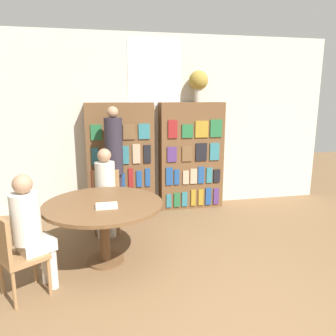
% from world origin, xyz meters
% --- Properties ---
extents(wall_back, '(6.40, 0.07, 3.00)m').
position_xyz_m(wall_back, '(0.00, 3.54, 1.51)').
color(wall_back, beige).
rests_on(wall_back, ground_plane).
extents(bookshelf_left, '(1.12, 0.34, 1.87)m').
position_xyz_m(bookshelf_left, '(-0.62, 3.35, 0.93)').
color(bookshelf_left, brown).
rests_on(bookshelf_left, ground_plane).
extents(bookshelf_right, '(1.12, 0.34, 1.87)m').
position_xyz_m(bookshelf_right, '(0.62, 3.35, 0.93)').
color(bookshelf_right, brown).
rests_on(bookshelf_right, ground_plane).
extents(flower_vase, '(0.33, 0.33, 0.53)m').
position_xyz_m(flower_vase, '(0.73, 3.35, 2.20)').
color(flower_vase, '#B7AD9E').
rests_on(flower_vase, bookshelf_right).
extents(reading_table, '(1.40, 1.40, 0.75)m').
position_xyz_m(reading_table, '(-0.95, 1.57, 0.65)').
color(reading_table, brown).
rests_on(reading_table, ground_plane).
extents(chair_near_camera, '(0.55, 0.55, 0.89)m').
position_xyz_m(chair_near_camera, '(-1.82, 1.01, 0.49)').
color(chair_near_camera, olive).
rests_on(chair_near_camera, ground_plane).
extents(chair_left_side, '(0.42, 0.42, 0.89)m').
position_xyz_m(chair_left_side, '(-0.90, 2.61, 0.49)').
color(chair_left_side, olive).
rests_on(chair_left_side, ground_plane).
extents(seated_reader_left, '(0.30, 0.39, 1.25)m').
position_xyz_m(seated_reader_left, '(-0.91, 2.43, 0.72)').
color(seated_reader_left, beige).
rests_on(seated_reader_left, ground_plane).
extents(seated_reader_right, '(0.42, 0.41, 1.24)m').
position_xyz_m(seated_reader_right, '(-1.67, 1.10, 0.71)').
color(seated_reader_right, beige).
rests_on(seated_reader_right, ground_plane).
extents(librarian_standing, '(0.27, 0.54, 1.82)m').
position_xyz_m(librarian_standing, '(-0.75, 2.85, 1.10)').
color(librarian_standing, '#28232D').
rests_on(librarian_standing, ground_plane).
extents(open_book_on_table, '(0.24, 0.18, 0.03)m').
position_xyz_m(open_book_on_table, '(-0.92, 1.41, 0.76)').
color(open_book_on_table, silver).
rests_on(open_book_on_table, reading_table).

